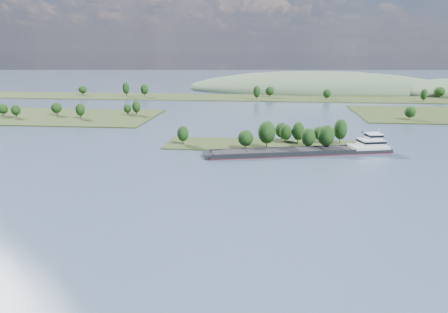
# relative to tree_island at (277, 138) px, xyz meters

# --- Properties ---
(ground) EXTENTS (1800.00, 1800.00, 0.00)m
(ground) POSITION_rel_tree_island_xyz_m (-8.17, -58.57, -4.15)
(ground) COLOR #35465C
(ground) RESTS_ON ground
(tree_island) EXTENTS (100.00, 31.09, 14.87)m
(tree_island) POSITION_rel_tree_island_xyz_m (0.00, 0.00, 0.00)
(tree_island) COLOR #263316
(tree_island) RESTS_ON ground
(back_shoreline) EXTENTS (900.00, 60.00, 15.74)m
(back_shoreline) POSITION_rel_tree_island_xyz_m (-1.37, 221.24, -3.46)
(back_shoreline) COLOR #263316
(back_shoreline) RESTS_ON ground
(hill_west) EXTENTS (320.00, 160.00, 44.00)m
(hill_west) POSITION_rel_tree_island_xyz_m (51.83, 321.43, -4.15)
(hill_west) COLOR #40563B
(hill_west) RESTS_ON ground
(cargo_barge) EXTENTS (91.16, 33.73, 12.36)m
(cargo_barge) POSITION_rel_tree_island_xyz_m (16.59, -14.39, -2.59)
(cargo_barge) COLOR black
(cargo_barge) RESTS_ON ground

